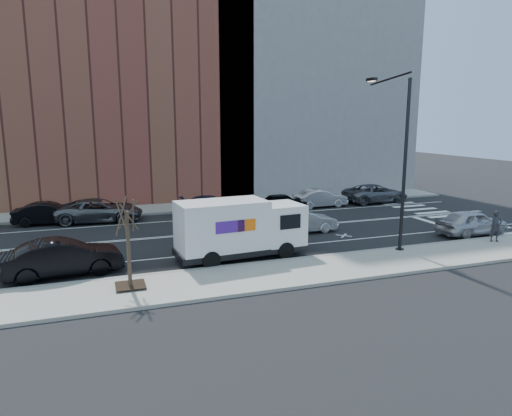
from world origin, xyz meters
TOP-DOWN VIEW (x-y plane):
  - ground at (0.00, 0.00)m, footprint 120.00×120.00m
  - sidewalk_near at (0.00, -8.80)m, footprint 44.00×3.60m
  - sidewalk_far at (0.00, 8.80)m, footprint 44.00×3.60m
  - curb_near at (0.00, -7.00)m, footprint 44.00×0.25m
  - curb_far at (0.00, 7.00)m, footprint 44.00×0.25m
  - crosswalk at (16.00, 0.00)m, footprint 3.00×14.00m
  - road_markings at (0.00, 0.00)m, footprint 40.00×8.60m
  - bldg_brick at (-8.00, 15.60)m, footprint 26.00×10.00m
  - bldg_concrete at (12.00, 15.60)m, footprint 20.00×10.00m
  - streetlight at (7.00, -6.91)m, footprint 0.44×4.02m
  - street_tree at (-7.00, -8.40)m, footprint 1.20×1.20m
  - fedex_van at (-1.37, -5.60)m, footprint 6.78×2.78m
  - far_parked_b at (-11.20, 6.04)m, footprint 4.68×2.01m
  - far_parked_c at (-8.00, 5.77)m, footprint 6.03×3.27m
  - far_parked_d at (-0.00, 5.93)m, footprint 4.74×2.07m
  - far_parked_e at (5.57, 5.35)m, footprint 3.96×1.64m
  - far_parked_f at (8.95, 5.59)m, footprint 4.50×1.76m
  - far_parked_g at (14.40, 5.95)m, footprint 5.67×2.70m
  - driving_sedan at (3.92, -1.71)m, footprint 4.42×1.64m
  - near_parked_rear_a at (-9.68, -5.50)m, footprint 5.27×2.44m
  - near_parked_front at (13.48, -5.71)m, footprint 4.69×2.08m
  - pedestrian at (13.12, -7.80)m, footprint 0.73×0.58m

SIDE VIEW (x-z plane):
  - ground at x=0.00m, z-range 0.00..0.00m
  - crosswalk at x=16.00m, z-range 0.00..0.01m
  - road_markings at x=0.00m, z-range 0.00..0.01m
  - sidewalk_near at x=0.00m, z-range 0.00..0.15m
  - sidewalk_far at x=0.00m, z-range 0.00..0.15m
  - curb_near at x=0.00m, z-range 0.00..0.17m
  - curb_far at x=0.00m, z-range 0.00..0.17m
  - far_parked_e at x=5.57m, z-range 0.00..1.34m
  - far_parked_d at x=0.00m, z-range 0.00..1.36m
  - driving_sedan at x=3.92m, z-range 0.00..1.45m
  - far_parked_f at x=8.95m, z-range 0.00..1.46m
  - far_parked_b at x=-11.20m, z-range 0.00..1.50m
  - far_parked_g at x=14.40m, z-range 0.00..1.56m
  - near_parked_front at x=13.48m, z-range 0.00..1.57m
  - far_parked_c at x=-8.00m, z-range 0.00..1.61m
  - near_parked_rear_a at x=-9.68m, z-range 0.00..1.67m
  - pedestrian at x=13.12m, z-range 0.15..1.92m
  - street_tree at x=-7.00m, z-range -0.42..3.33m
  - fedex_van at x=-1.37m, z-range 0.08..3.10m
  - streetlight at x=7.00m, z-range 0.41..9.75m
  - bldg_brick at x=-8.00m, z-range 0.00..22.00m
  - bldg_concrete at x=12.00m, z-range 0.00..26.00m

